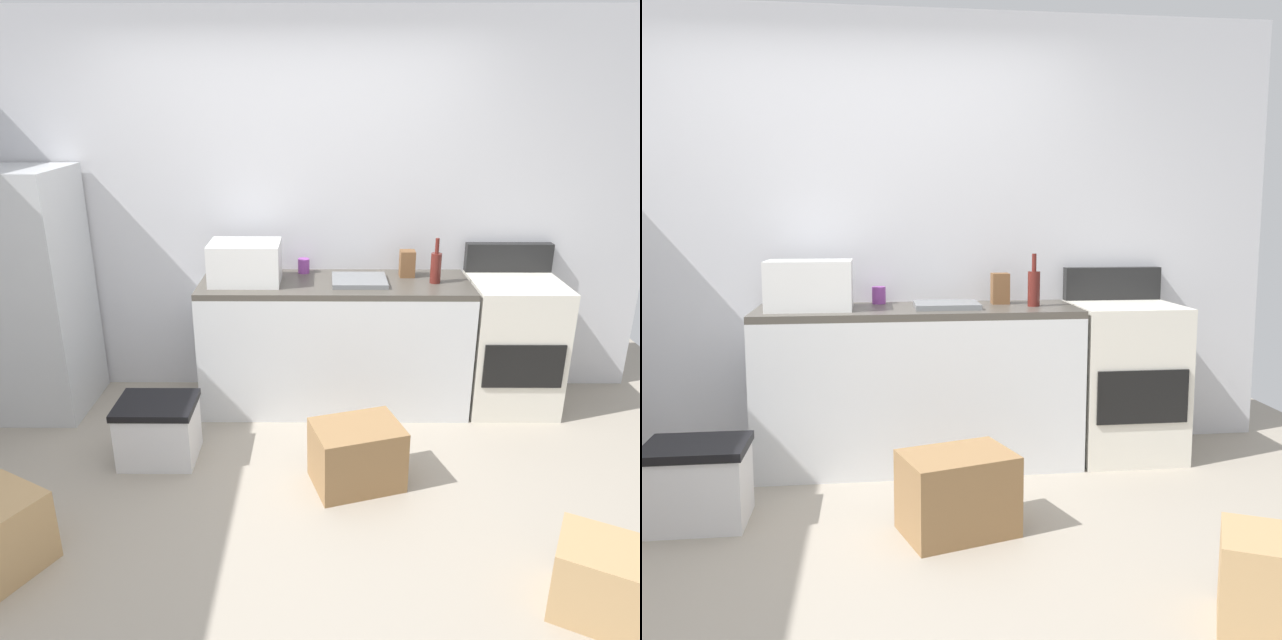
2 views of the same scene
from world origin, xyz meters
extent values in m
plane|color=#9E9384|center=(0.00, 0.00, 0.00)|extent=(6.00, 6.00, 0.00)
cube|color=silver|center=(0.00, 1.55, 1.30)|extent=(5.00, 0.10, 2.60)
cube|color=silver|center=(0.30, 1.20, 0.43)|extent=(1.80, 0.60, 0.86)
cube|color=#4C473F|center=(0.30, 1.20, 0.88)|extent=(1.80, 0.60, 0.04)
cube|color=silver|center=(1.52, 1.20, 0.45)|extent=(0.60, 0.60, 0.90)
cube|color=black|center=(1.52, 0.90, 0.42)|extent=(0.52, 0.02, 0.30)
cube|color=black|center=(1.52, 1.46, 1.00)|extent=(0.60, 0.08, 0.20)
cube|color=white|center=(-0.29, 1.18, 1.04)|extent=(0.46, 0.34, 0.27)
cube|color=slate|center=(0.46, 1.18, 0.92)|extent=(0.36, 0.32, 0.03)
cylinder|color=#591E19|center=(0.96, 1.17, 1.00)|extent=(0.07, 0.07, 0.20)
cylinder|color=#591E19|center=(0.96, 1.17, 1.15)|extent=(0.03, 0.03, 0.10)
cylinder|color=purple|center=(0.09, 1.41, 0.95)|extent=(0.08, 0.08, 0.10)
cube|color=brown|center=(0.79, 1.33, 0.99)|extent=(0.10, 0.10, 0.18)
cube|color=tan|center=(1.39, -0.68, 0.17)|extent=(0.48, 0.45, 0.34)
cube|color=olive|center=(0.41, 0.23, 0.18)|extent=(0.56, 0.47, 0.36)
cube|color=silver|center=(-0.76, 0.47, 0.17)|extent=(0.44, 0.34, 0.34)
cube|color=black|center=(-0.76, 0.47, 0.36)|extent=(0.46, 0.36, 0.04)
camera|label=1|loc=(0.22, -2.67, 2.07)|focal=33.95mm
camera|label=2|loc=(0.06, -2.76, 1.38)|focal=39.79mm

